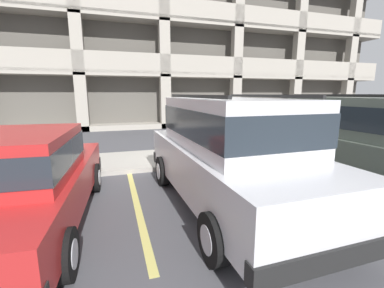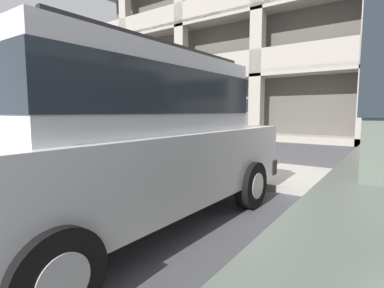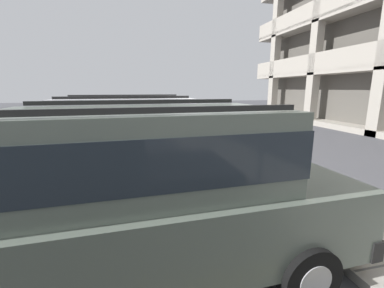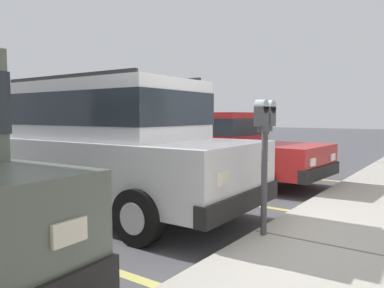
{
  "view_description": "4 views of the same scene",
  "coord_description": "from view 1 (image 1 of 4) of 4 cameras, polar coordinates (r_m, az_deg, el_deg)",
  "views": [
    {
      "loc": [
        -1.93,
        -6.36,
        2.05
      ],
      "look_at": [
        -0.17,
        -0.76,
        0.89
      ],
      "focal_mm": 24.0,
      "sensor_mm": 36.0,
      "label": 1
    },
    {
      "loc": [
        2.71,
        -4.62,
        1.36
      ],
      "look_at": [
        -0.24,
        -0.65,
        0.82
      ],
      "focal_mm": 28.0,
      "sensor_mm": 36.0,
      "label": 2
    },
    {
      "loc": [
        6.08,
        -2.19,
        2.18
      ],
      "look_at": [
        0.12,
        -0.79,
        0.86
      ],
      "focal_mm": 24.0,
      "sensor_mm": 36.0,
      "label": 3
    },
    {
      "loc": [
        3.96,
        2.09,
        1.48
      ],
      "look_at": [
        -0.04,
        -0.73,
        1.1
      ],
      "focal_mm": 35.0,
      "sensor_mm": 36.0,
      "label": 4
    }
  ],
  "objects": [
    {
      "name": "red_sedan",
      "position": [
        4.52,
        -33.85,
        -6.63
      ],
      "size": [
        2.03,
        4.58,
        1.54
      ],
      "rotation": [
        0.0,
        0.0,
        -0.06
      ],
      "color": "red",
      "rests_on": "ground_plane"
    },
    {
      "name": "parking_meter_near",
      "position": [
        7.05,
        -0.79,
        4.69
      ],
      "size": [
        0.35,
        0.12,
        1.53
      ],
      "color": "#47474C",
      "rests_on": "sidewalk"
    },
    {
      "name": "dark_hatchback",
      "position": [
        6.87,
        32.78,
        1.3
      ],
      "size": [
        2.16,
        4.86,
        2.03
      ],
      "rotation": [
        0.0,
        0.0,
        0.04
      ],
      "color": "#5B665B",
      "rests_on": "ground_plane"
    },
    {
      "name": "parking_meter_far",
      "position": [
        10.71,
        33.47,
        5.16
      ],
      "size": [
        0.35,
        0.12,
        1.55
      ],
      "color": "#595B60",
      "rests_on": "sidewalk"
    },
    {
      "name": "ground_plane",
      "position": [
        6.97,
        -0.54,
        -6.38
      ],
      "size": [
        80.0,
        80.0,
        0.1
      ],
      "color": "#4C4C51"
    },
    {
      "name": "silver_suv",
      "position": [
        4.62,
        8.25,
        -1.02
      ],
      "size": [
        2.09,
        4.82,
        2.03
      ],
      "rotation": [
        0.0,
        0.0,
        0.02
      ],
      "color": "silver",
      "rests_on": "ground_plane"
    },
    {
      "name": "parking_stall_lines",
      "position": [
        6.41,
        16.97,
        -7.99
      ],
      "size": [
        12.68,
        4.8,
        0.01
      ],
      "color": "#DBD16B",
      "rests_on": "ground_plane"
    },
    {
      "name": "sidewalk",
      "position": [
        8.15,
        -3.2,
        -3.0
      ],
      "size": [
        40.0,
        2.2,
        0.12
      ],
      "color": "#ADA89E",
      "rests_on": "ground_plane"
    },
    {
      "name": "fire_hydrant",
      "position": [
        9.09,
        20.64,
        0.37
      ],
      "size": [
        0.3,
        0.3,
        0.7
      ],
      "color": "gold",
      "rests_on": "sidewalk"
    }
  ]
}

